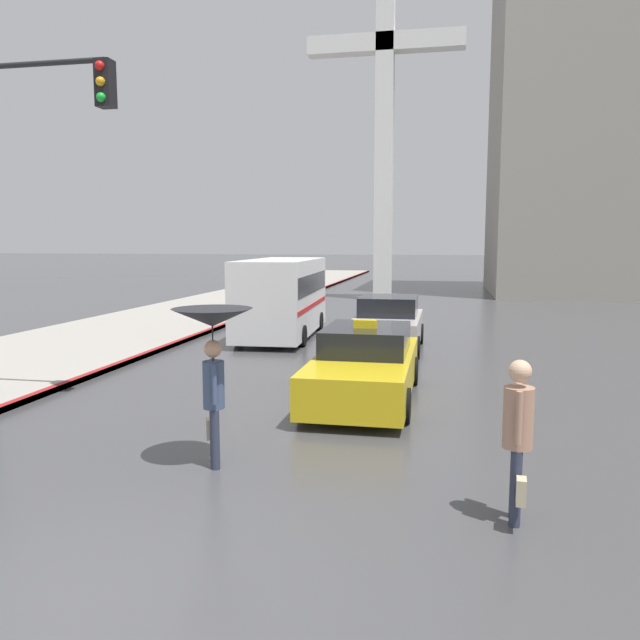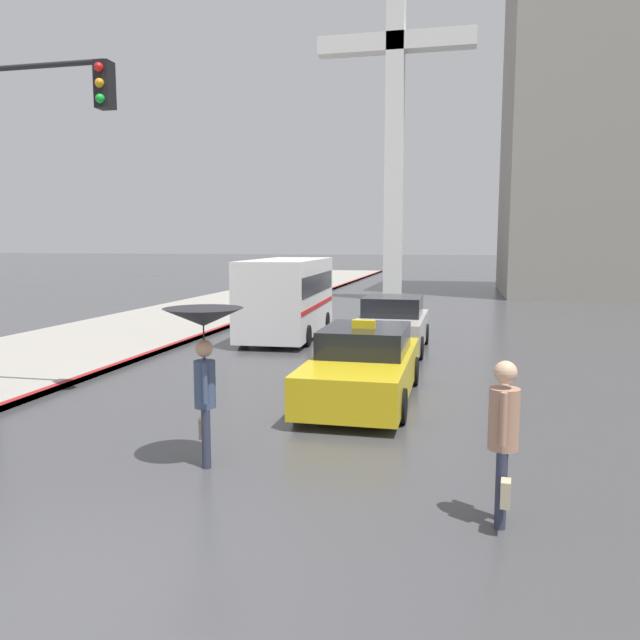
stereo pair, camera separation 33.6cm
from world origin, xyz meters
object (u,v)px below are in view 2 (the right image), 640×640
object	(u,v)px
sedan_red	(392,326)
monument_cross	(395,99)
pedestrian_man	(504,430)
taxi	(364,366)
traffic_light	(27,167)
ambulance_van	(288,294)
pedestrian_with_umbrella	(204,338)

from	to	relation	value
sedan_red	monument_cross	world-z (taller)	monument_cross
pedestrian_man	monument_cross	xyz separation A→B (m)	(-4.01, 26.22, 9.21)
taxi	traffic_light	distance (m)	7.25
ambulance_van	pedestrian_man	world-z (taller)	ambulance_van
taxi	pedestrian_with_umbrella	world-z (taller)	pedestrian_with_umbrella
ambulance_van	traffic_light	size ratio (longest dim) A/B	0.90
traffic_light	monument_cross	bearing A→B (deg)	79.37
traffic_light	monument_cross	size ratio (longest dim) A/B	0.36
traffic_light	ambulance_van	bearing A→B (deg)	74.97
sedan_red	pedestrian_man	world-z (taller)	pedestrian_man
pedestrian_with_umbrella	traffic_light	size ratio (longest dim) A/B	0.33
taxi	traffic_light	bearing A→B (deg)	14.64
ambulance_van	traffic_light	xyz separation A→B (m)	(-2.40, -8.95, 3.01)
sedan_red	monument_cross	xyz separation A→B (m)	(-1.67, 15.43, 9.57)
ambulance_van	monument_cross	size ratio (longest dim) A/B	0.32
pedestrian_with_umbrella	traffic_light	xyz separation A→B (m)	(-4.47, 2.50, 2.63)
ambulance_van	traffic_light	world-z (taller)	traffic_light
ambulance_van	pedestrian_man	distance (m)	13.76
pedestrian_man	pedestrian_with_umbrella	bearing A→B (deg)	-99.37
traffic_light	monument_cross	distance (m)	23.86
taxi	ambulance_van	world-z (taller)	ambulance_van
taxi	sedan_red	distance (m)	5.72
traffic_light	pedestrian_man	bearing A→B (deg)	-22.87
sedan_red	pedestrian_man	xyz separation A→B (m)	(2.35, -10.78, 0.36)
pedestrian_man	traffic_light	xyz separation A→B (m)	(-8.28, 3.49, 3.34)
monument_cross	traffic_light	bearing A→B (deg)	-100.63
pedestrian_with_umbrella	pedestrian_man	xyz separation A→B (m)	(3.81, -0.99, -0.71)
ambulance_van	traffic_light	bearing A→B (deg)	72.09
pedestrian_with_umbrella	monument_cross	distance (m)	26.62
taxi	monument_cross	distance (m)	23.30
taxi	monument_cross	bearing A→B (deg)	-85.30
taxi	ambulance_van	bearing A→B (deg)	-64.00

